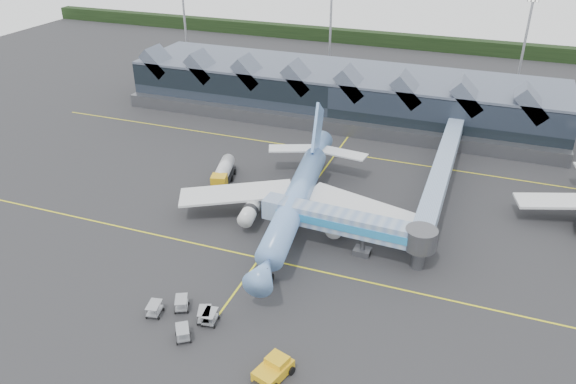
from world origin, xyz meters
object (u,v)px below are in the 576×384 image
at_px(main_airliner, 298,196).
at_px(fuel_truck, 224,171).
at_px(jet_bridge, 357,226).
at_px(pushback_tug, 274,369).

bearing_deg(main_airliner, fuel_truck, 147.68).
height_order(main_airliner, jet_bridge, main_airliner).
bearing_deg(pushback_tug, fuel_truck, 139.60).
height_order(fuel_truck, pushback_tug, fuel_truck).
distance_m(fuel_truck, pushback_tug, 43.45).
relative_size(jet_bridge, pushback_tug, 4.75).
distance_m(jet_bridge, pushback_tug, 24.26).
xyz_separation_m(fuel_truck, pushback_tug, (23.58, -36.49, -0.90)).
xyz_separation_m(main_airliner, jet_bridge, (10.15, -5.35, 0.22)).
bearing_deg(fuel_truck, main_airliner, -39.51).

